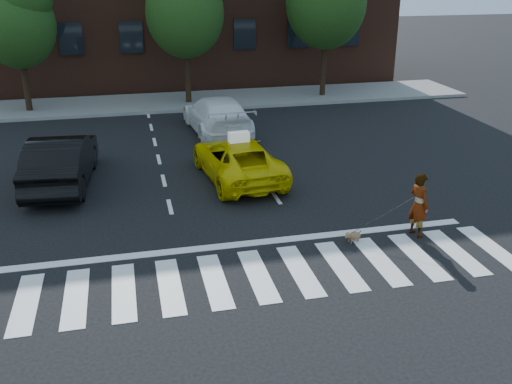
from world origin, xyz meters
TOP-DOWN VIEW (x-y plane):
  - ground at (0.00, 0.00)m, footprint 120.00×120.00m
  - crosswalk at (0.00, 0.00)m, footprint 13.00×2.40m
  - stop_line at (0.00, 1.60)m, footprint 12.00×0.30m
  - sidewalk_far at (0.00, 17.50)m, footprint 30.00×4.00m
  - tree_left at (-6.97, 17.00)m, footprint 3.39×3.38m
  - tree_mid at (0.53, 17.00)m, footprint 3.69×3.69m
  - taxi at (0.81, 6.26)m, footprint 2.64×4.93m
  - black_sedan at (-4.74, 7.00)m, footprint 2.10×5.04m
  - white_suv at (1.06, 11.75)m, footprint 2.52×5.38m
  - woman at (4.50, 1.10)m, footprint 0.55×0.70m
  - dog at (2.73, 1.09)m, footprint 0.51×0.30m
  - taxi_sign at (0.81, 6.06)m, footprint 0.67×0.34m

SIDE VIEW (x-z plane):
  - ground at x=0.00m, z-range 0.00..0.00m
  - crosswalk at x=0.00m, z-range 0.00..0.01m
  - stop_line at x=0.00m, z-range 0.00..0.01m
  - sidewalk_far at x=0.00m, z-range 0.00..0.15m
  - dog at x=2.73m, z-range 0.02..0.32m
  - taxi at x=0.81m, z-range 0.00..1.32m
  - white_suv at x=1.06m, z-range 0.00..1.52m
  - black_sedan at x=-4.74m, z-range 0.00..1.62m
  - woman at x=4.50m, z-range 0.00..1.70m
  - taxi_sign at x=0.81m, z-range 1.32..1.64m
  - tree_left at x=-6.97m, z-range 1.19..7.69m
  - tree_mid at x=0.53m, z-range 1.30..8.40m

